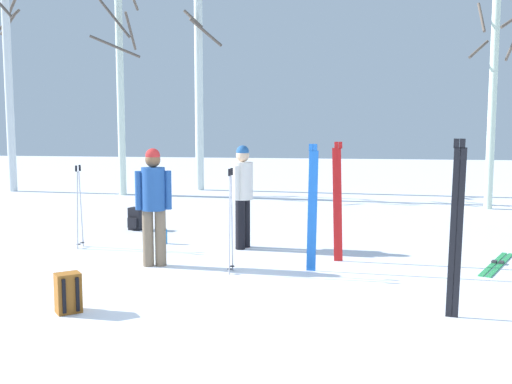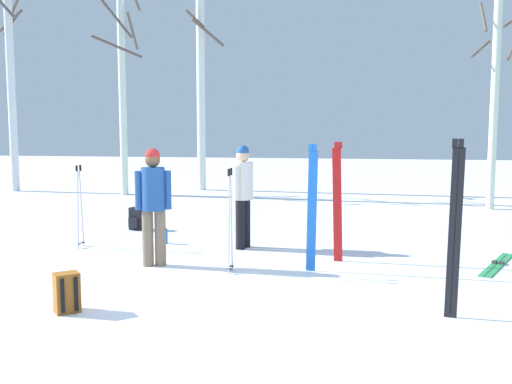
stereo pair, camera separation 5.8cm
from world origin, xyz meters
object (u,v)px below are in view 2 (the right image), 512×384
object	(u,v)px
ski_pair_planted_2	(337,202)
birch_tree_1	(123,72)
ski_poles_1	(80,204)
person_0	(243,190)
birch_tree_3	(495,90)
ski_pair_planted_0	(312,208)
birch_tree_2	(201,63)
ski_poles_0	(230,217)
birch_tree_0	(11,82)
backpack_1	(67,293)
water_bottle_0	(165,236)
ski_pair_lying_0	(497,264)
ski_pair_planted_1	(455,230)
person_2	(153,199)
backpack_0	(137,219)

from	to	relation	value
ski_pair_planted_2	birch_tree_1	distance (m)	10.36
ski_poles_1	person_0	bearing A→B (deg)	8.20
birch_tree_1	birch_tree_3	xyz separation A→B (m)	(9.93, -1.38, -0.71)
birch_tree_1	ski_pair_planted_0	bearing A→B (deg)	-53.97
birch_tree_2	ski_poles_0	bearing A→B (deg)	-73.37
ski_poles_1	birch_tree_0	bearing A→B (deg)	127.15
backpack_1	birch_tree_2	xyz separation A→B (m)	(-1.68, 12.37, 3.75)
ski_pair_planted_2	water_bottle_0	world-z (taller)	ski_pair_planted_2
ski_pair_planted_0	ski_pair_lying_0	bearing A→B (deg)	16.94
ski_pair_lying_0	birch_tree_3	xyz separation A→B (m)	(1.17, 6.17, 2.86)
ski_pair_planted_0	ski_pair_planted_2	size ratio (longest dim) A/B	0.99
water_bottle_0	ski_pair_planted_0	bearing A→B (deg)	-30.29
ski_poles_1	backpack_1	size ratio (longest dim) A/B	3.15
ski_pair_planted_0	birch_tree_0	size ratio (longest dim) A/B	0.27
ski_poles_0	birch_tree_3	distance (m)	9.03
ski_pair_planted_1	birch_tree_3	distance (m)	9.27
ski_pair_lying_0	ski_pair_planted_0	bearing A→B (deg)	-163.06
birch_tree_0	person_2	bearing A→B (deg)	-49.50
backpack_1	ski_pair_lying_0	bearing A→B (deg)	30.99
ski_poles_1	birch_tree_1	xyz separation A→B (m)	(-2.14, 7.36, 2.84)
person_0	backpack_1	size ratio (longest dim) A/B	3.90
ski_pair_planted_2	ski_pair_planted_0	bearing A→B (deg)	-116.00
person_0	person_2	xyz separation A→B (m)	(-1.04, -1.45, 0.00)
ski_poles_0	backpack_0	bearing A→B (deg)	129.46
birch_tree_2	person_2	bearing A→B (deg)	-79.32
backpack_0	birch_tree_3	xyz separation A→B (m)	(7.47, 4.20, 2.66)
ski_pair_lying_0	birch_tree_1	xyz separation A→B (m)	(-8.76, 7.55, 3.57)
water_bottle_0	ski_pair_planted_2	bearing A→B (deg)	-16.25
person_0	backpack_0	size ratio (longest dim) A/B	3.90
ski_pair_planted_2	ski_poles_1	xyz separation A→B (m)	(-4.27, 0.33, -0.15)
person_0	birch_tree_3	bearing A→B (deg)	47.71
ski_pair_planted_1	birch_tree_1	size ratio (longest dim) A/B	0.28
person_0	birch_tree_0	xyz separation A→B (m)	(-8.62, 7.42, 2.37)
person_0	birch_tree_2	distance (m)	9.64
ski_poles_1	birch_tree_0	xyz separation A→B (m)	(-5.92, 7.81, 2.61)
backpack_0	birch_tree_2	bearing A→B (deg)	94.48
birch_tree_0	birch_tree_2	bearing A→B (deg)	12.49
backpack_1	birch_tree_3	world-z (taller)	birch_tree_3
ski_pair_lying_0	ski_poles_0	xyz separation A→B (m)	(-3.78, -1.09, 0.77)
ski_poles_1	birch_tree_0	world-z (taller)	birch_tree_0
birch_tree_0	birch_tree_1	bearing A→B (deg)	-6.81
ski_pair_planted_2	ski_poles_0	bearing A→B (deg)	-146.54
ski_poles_1	ski_poles_0	bearing A→B (deg)	-24.22
person_2	backpack_1	world-z (taller)	person_2
person_0	ski_pair_planted_1	world-z (taller)	ski_pair_planted_1
birch_tree_2	birch_tree_0	bearing A→B (deg)	-167.51
ski_pair_planted_0	ski_poles_1	bearing A→B (deg)	165.74
ski_pair_planted_2	birch_tree_3	bearing A→B (deg)	60.87
ski_pair_planted_1	birch_tree_2	size ratio (longest dim) A/B	0.25
ski_poles_0	birch_tree_2	world-z (taller)	birch_tree_2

